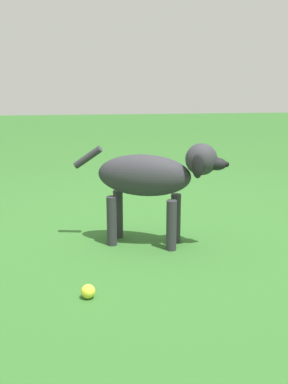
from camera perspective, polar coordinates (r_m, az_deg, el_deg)
ground at (r=3.04m, az=2.68°, el=-5.52°), size 14.00×14.00×0.00m
dog at (r=2.87m, az=1.03°, el=1.67°), size 0.39×0.87×0.61m
tennis_ball_1 at (r=2.35m, az=-6.38°, el=-11.18°), size 0.07×0.07×0.07m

